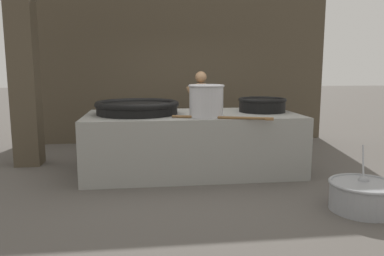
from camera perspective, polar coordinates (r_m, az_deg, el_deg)
ground_plane at (r=6.29m, az=-0.00°, el=-6.49°), size 60.00×60.00×0.00m
back_wall at (r=8.79m, az=-2.33°, el=12.46°), size 7.00×0.24×4.43m
support_pillar at (r=7.11m, az=-24.52°, el=12.51°), size 0.43×0.43×4.43m
hearth_platform at (r=6.18m, az=-0.00°, el=-2.20°), size 3.42×1.64×0.96m
giant_wok_near at (r=6.09m, az=-8.33°, el=3.18°), size 1.35×1.35×0.21m
giant_wok_far at (r=6.44m, az=10.64°, el=3.57°), size 0.80×0.80×0.24m
stock_pot at (r=5.61m, az=2.19°, el=4.23°), size 0.54×0.54×0.49m
stirring_paddle at (r=5.45m, az=5.21°, el=1.58°), size 1.43×0.52×0.04m
cook at (r=7.47m, az=1.28°, el=2.88°), size 0.47×0.65×1.64m
prep_bowl_vegetables at (r=4.97m, az=24.66°, el=-9.22°), size 0.81×0.98×0.68m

